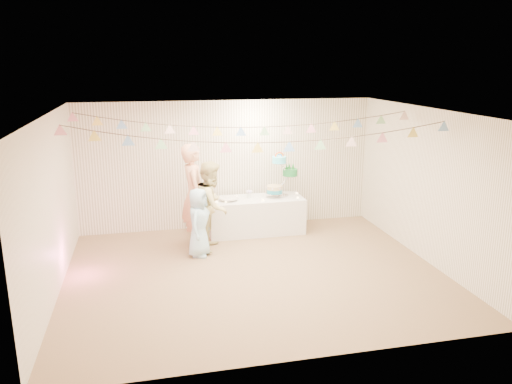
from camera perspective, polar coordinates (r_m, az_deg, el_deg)
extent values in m
plane|color=#826446|center=(8.22, -0.14, -9.25)|extent=(6.00, 6.00, 0.00)
plane|color=silver|center=(7.55, -0.15, 9.09)|extent=(6.00, 6.00, 0.00)
plane|color=white|center=(10.18, -3.20, 3.12)|extent=(6.00, 6.00, 0.00)
plane|color=white|center=(5.50, 5.55, -7.13)|extent=(6.00, 6.00, 0.00)
plane|color=white|center=(7.74, -22.40, -1.71)|extent=(5.00, 5.00, 0.00)
plane|color=white|center=(8.91, 19.04, 0.66)|extent=(5.00, 5.00, 0.00)
cube|color=white|center=(9.99, -0.06, -2.68)|extent=(1.89, 0.76, 0.71)
cylinder|color=white|center=(9.73, -3.13, -0.69)|extent=(0.38, 0.38, 0.02)
imported|color=#E19D75|center=(9.16, -7.07, -0.43)|extent=(0.49, 0.72, 1.93)
imported|color=#D0C180|center=(9.06, -5.07, -1.54)|extent=(0.86, 0.96, 1.63)
imported|color=#A5D3EA|center=(8.79, -6.56, -3.47)|extent=(0.60, 0.71, 1.23)
cylinder|color=#FFD88C|center=(9.61, -4.52, -1.13)|extent=(0.04, 0.04, 0.03)
cylinder|color=#FFD88C|center=(9.99, -2.24, -0.48)|extent=(0.04, 0.04, 0.03)
cylinder|color=#FFD88C|center=(9.70, 0.80, -0.93)|extent=(0.04, 0.04, 0.03)
cylinder|color=#FFD88C|center=(10.17, 1.60, -0.20)|extent=(0.04, 0.04, 0.03)
cylinder|color=#FFD88C|center=(9.92, 4.80, -0.62)|extent=(0.04, 0.04, 0.03)
cylinder|color=#FFD88C|center=(10.25, 4.67, -0.12)|extent=(0.04, 0.04, 0.03)
cylinder|color=#FFD88C|center=(9.62, -3.45, -1.10)|extent=(0.04, 0.04, 0.03)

